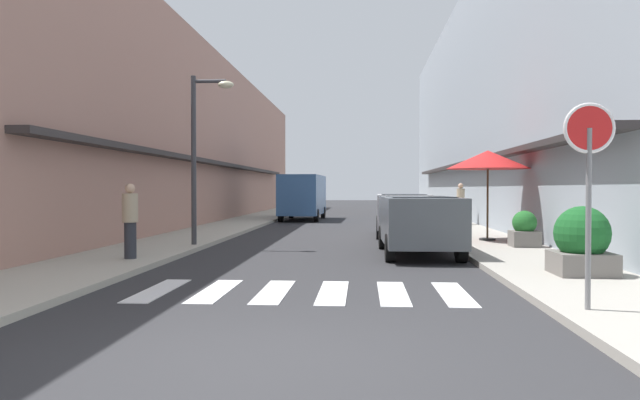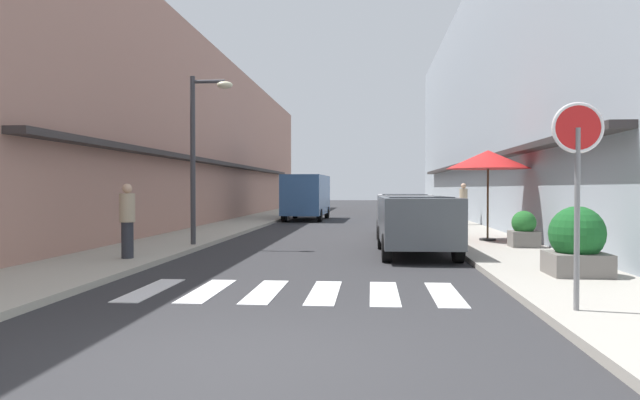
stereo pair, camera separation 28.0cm
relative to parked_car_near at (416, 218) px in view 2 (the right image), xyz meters
name	(u,v)px [view 2 (the right image)]	position (x,y,z in m)	size (l,w,h in m)	color
ground_plane	(344,226)	(-2.33, 11.40, -0.92)	(113.62, 113.62, 0.00)	#2B2B2D
sidewalk_left	(241,224)	(-6.97, 11.40, -0.86)	(2.50, 72.31, 0.12)	#ADA899
sidewalk_right	(450,225)	(2.30, 11.40, -0.86)	(2.50, 72.31, 0.12)	#9E998E
building_row_left	(172,139)	(-10.71, 12.99, 3.14)	(5.50, 48.48, 8.13)	#A87A6B
building_row_right	(529,100)	(6.05, 12.99, 4.79)	(5.50, 48.48, 11.43)	#939EA8
crosswalk	(295,292)	(-2.33, -5.44, -0.92)	(5.20, 2.20, 0.01)	silver
parked_car_near	(416,218)	(0.00, 0.00, 0.00)	(1.89, 4.42, 1.47)	#4C5156
parked_car_mid	(404,210)	(0.00, 5.79, 0.00)	(1.89, 4.00, 1.47)	silver
delivery_van	(307,193)	(-4.52, 16.10, 0.48)	(2.12, 5.45, 2.37)	#33598C
round_street_sign	(578,151)	(1.48, -7.08, 1.22)	(0.65, 0.07, 2.64)	slate
street_lamp	(200,140)	(-5.81, 1.14, 2.08)	(1.19, 0.28, 4.63)	#38383D
cafe_umbrella	(488,160)	(2.33, 3.07, 1.59)	(2.46, 2.46, 2.68)	#262626
planter_corner	(577,243)	(2.54, -3.94, -0.22)	(1.00, 1.00, 1.23)	slate
planter_midblock	(524,230)	(2.90, 1.17, -0.36)	(0.71, 0.71, 0.96)	slate
pedestrian_walking_near	(127,219)	(-6.49, -2.18, 0.07)	(0.34, 0.34, 1.65)	#282B33
pedestrian_walking_far	(463,203)	(2.83, 10.96, 0.13)	(0.34, 0.34, 1.77)	#282B33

